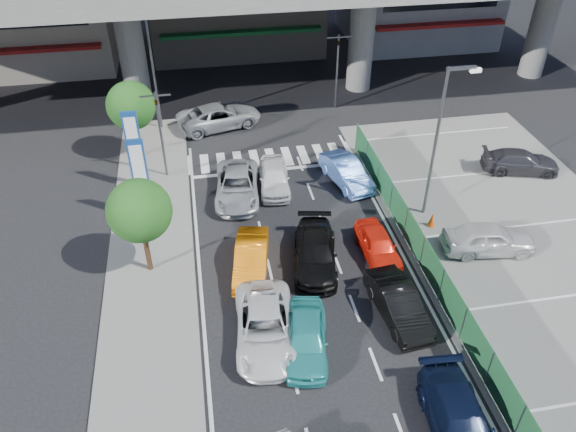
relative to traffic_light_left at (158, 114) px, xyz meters
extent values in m
plane|color=black|center=(6.20, -12.00, -3.94)|extent=(120.00, 120.00, 0.00)
cube|color=slate|center=(17.20, -10.00, -3.91)|extent=(12.00, 28.00, 0.06)
cube|color=slate|center=(-0.80, -8.00, -3.88)|extent=(4.00, 30.00, 0.12)
cylinder|color=#62635E|center=(-1.80, 10.00, 0.06)|extent=(1.80, 1.80, 8.00)
cylinder|color=#62635E|center=(14.20, 10.00, 0.06)|extent=(1.80, 1.80, 8.00)
cylinder|color=#62635E|center=(28.20, 10.00, 0.06)|extent=(1.80, 1.80, 8.00)
cube|color=maroon|center=(-9.80, 14.90, -1.14)|extent=(10.80, 1.60, 0.25)
cube|color=#125B26|center=(6.20, 15.90, -1.14)|extent=(12.60, 1.60, 0.25)
cube|color=maroon|center=(22.20, 14.90, -1.14)|extent=(10.80, 1.60, 0.25)
cylinder|color=#595B60|center=(0.00, 0.00, -1.34)|extent=(0.14, 0.14, 5.20)
cube|color=#595B60|center=(0.00, 0.00, 1.06)|extent=(1.60, 0.08, 0.08)
imported|color=black|center=(0.00, 0.00, 0.76)|extent=(0.26, 1.24, 0.50)
cylinder|color=#595B60|center=(11.70, 7.00, -1.34)|extent=(0.14, 0.14, 5.20)
cube|color=#595B60|center=(11.70, 7.00, 1.06)|extent=(1.60, 0.08, 0.08)
imported|color=black|center=(11.70, 7.00, 0.76)|extent=(0.26, 1.24, 0.50)
cylinder|color=#595B60|center=(13.20, -6.00, 0.06)|extent=(0.16, 0.16, 8.00)
cube|color=#595B60|center=(13.80, -6.00, 3.96)|extent=(1.40, 0.15, 0.15)
cube|color=silver|center=(14.50, -6.00, 3.81)|extent=(0.50, 0.22, 0.18)
cylinder|color=#595B60|center=(-0.30, 6.00, 0.06)|extent=(0.16, 0.16, 8.00)
cube|color=#595B60|center=(0.30, 6.00, 3.96)|extent=(1.40, 0.15, 0.15)
cube|color=silver|center=(1.00, 6.00, 3.81)|extent=(0.50, 0.22, 0.18)
cylinder|color=#595B60|center=(-1.00, -4.00, -2.84)|extent=(0.10, 0.10, 2.20)
cube|color=navy|center=(-1.00, -4.00, -0.74)|extent=(0.80, 0.12, 3.00)
cube|color=white|center=(-1.00, -4.07, -0.74)|extent=(0.60, 0.02, 2.40)
cylinder|color=#595B60|center=(-1.40, -1.00, -2.84)|extent=(0.10, 0.10, 2.20)
cube|color=navy|center=(-1.40, -1.00, -0.74)|extent=(0.80, 0.12, 3.00)
cube|color=white|center=(-1.40, -1.07, -0.74)|extent=(0.60, 0.02, 2.40)
cylinder|color=#382314|center=(-0.80, -8.00, -2.74)|extent=(0.24, 0.24, 2.40)
sphere|color=#184B15|center=(-0.80, -8.00, -0.54)|extent=(2.80, 2.80, 2.80)
cylinder|color=#382314|center=(-1.60, 2.50, -2.74)|extent=(0.24, 0.24, 2.40)
sphere|color=#184B15|center=(-1.60, 2.50, -0.54)|extent=(2.80, 2.80, 2.80)
imported|color=black|center=(9.61, -18.38, -3.25)|extent=(2.28, 4.89, 1.38)
imported|color=white|center=(3.80, -12.98, -3.25)|extent=(2.75, 5.16, 1.38)
imported|color=teal|center=(5.31, -13.81, -3.25)|extent=(2.39, 4.29, 1.38)
imported|color=black|center=(9.43, -12.71, -3.25)|extent=(1.90, 4.32, 1.38)
imported|color=orange|center=(3.79, -8.77, -3.26)|extent=(2.19, 4.32, 1.36)
imported|color=black|center=(6.75, -8.90, -3.25)|extent=(2.81, 5.04, 1.38)
imported|color=red|center=(9.79, -8.82, -3.31)|extent=(1.62, 3.73, 1.25)
imported|color=#A7AAAF|center=(3.79, -2.75, -3.25)|extent=(2.84, 5.19, 1.38)
imported|color=white|center=(5.89, -2.23, -3.25)|extent=(2.01, 4.19, 1.38)
imported|color=#436CBD|center=(9.94, -2.44, -3.25)|extent=(2.41, 4.41, 1.38)
imported|color=#AFB1B7|center=(3.50, 5.60, -3.18)|extent=(5.92, 3.84, 1.52)
imported|color=silver|center=(15.01, -9.49, -3.14)|extent=(4.52, 2.27, 1.48)
imported|color=#343338|center=(20.14, -3.12, -3.24)|extent=(4.67, 2.85, 1.27)
cone|color=#F7530D|center=(13.17, -7.17, -3.50)|extent=(0.43, 0.43, 0.75)
camera|label=1|loc=(2.02, -28.07, 13.55)|focal=35.00mm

